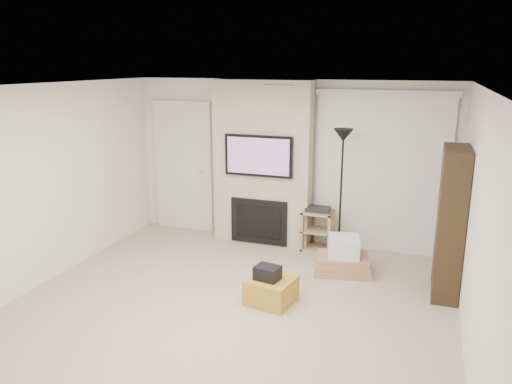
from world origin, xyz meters
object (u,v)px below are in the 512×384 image
(ottoman, at_px, (271,290))
(box_stack, at_px, (343,258))
(floor_lamp, at_px, (342,157))
(bookshelf, at_px, (450,222))
(av_stand, at_px, (318,227))

(ottoman, distance_m, box_stack, 1.33)
(floor_lamp, bearing_deg, bookshelf, -27.34)
(ottoman, relative_size, floor_lamp, 0.27)
(box_stack, relative_size, bookshelf, 0.47)
(floor_lamp, bearing_deg, ottoman, -106.12)
(ottoman, distance_m, bookshelf, 2.28)
(box_stack, bearing_deg, ottoman, -119.08)
(av_stand, relative_size, box_stack, 0.78)
(av_stand, bearing_deg, floor_lamp, -27.46)
(ottoman, xyz_separation_m, box_stack, (0.64, 1.16, 0.04))
(floor_lamp, height_order, bookshelf, floor_lamp)
(av_stand, distance_m, bookshelf, 2.09)
(box_stack, xyz_separation_m, bookshelf, (1.28, -0.21, 0.71))
(box_stack, height_order, bookshelf, bookshelf)
(ottoman, bearing_deg, av_stand, 85.88)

